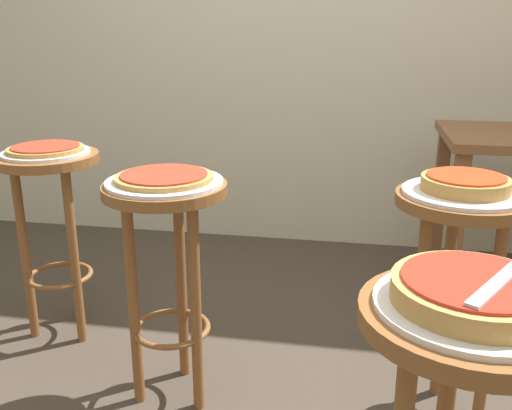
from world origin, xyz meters
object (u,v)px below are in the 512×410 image
at_px(pizza_foreground, 474,291).
at_px(serving_plate_rear, 46,153).
at_px(stool_leftside, 457,258).
at_px(pizza_server_knife, 497,283).
at_px(stool_foreground, 459,407).
at_px(pizza_leftside, 465,183).
at_px(serving_plate_middle, 164,182).
at_px(stool_middle, 168,244).
at_px(serving_plate_foreground, 472,306).
at_px(serving_plate_leftside, 464,193).
at_px(stool_rear, 52,204).
at_px(pizza_rear, 46,148).
at_px(pizza_middle, 164,177).

relative_size(pizza_foreground, serving_plate_rear, 0.86).
relative_size(pizza_foreground, stool_leftside, 0.37).
bearing_deg(pizza_server_knife, stool_foreground, 87.66).
xyz_separation_m(pizza_leftside, serving_plate_rear, (-1.48, 0.29, -0.03)).
relative_size(serving_plate_middle, serving_plate_rear, 1.11).
xyz_separation_m(pizza_foreground, stool_middle, (-0.79, 0.69, -0.23)).
bearing_deg(pizza_foreground, serving_plate_middle, 139.11).
distance_m(serving_plate_foreground, pizza_foreground, 0.03).
distance_m(serving_plate_leftside, stool_rear, 1.52).
xyz_separation_m(stool_middle, pizza_rear, (-0.58, 0.33, 0.22)).
xyz_separation_m(stool_rear, serving_plate_rear, (-0.00, 0.00, 0.21)).
height_order(pizza_middle, pizza_rear, same).
bearing_deg(serving_plate_rear, serving_plate_foreground, -36.34).
height_order(pizza_middle, serving_plate_leftside, pizza_middle).
distance_m(pizza_middle, pizza_rear, 0.67).
relative_size(stool_foreground, stool_leftside, 1.00).
xyz_separation_m(stool_foreground, serving_plate_rear, (-1.37, 1.01, 0.21)).
distance_m(pizza_leftside, serving_plate_rear, 1.51).
height_order(stool_leftside, serving_plate_rear, serving_plate_rear).
bearing_deg(serving_plate_leftside, stool_foreground, -98.06).
relative_size(serving_plate_leftside, pizza_rear, 1.25).
xyz_separation_m(stool_middle, stool_rear, (-0.58, 0.33, 0.00)).
distance_m(pizza_middle, stool_rear, 0.70).
bearing_deg(pizza_rear, stool_middle, -29.21).
bearing_deg(serving_plate_middle, pizza_leftside, 2.61).
relative_size(pizza_foreground, serving_plate_leftside, 0.80).
bearing_deg(pizza_middle, stool_leftside, 2.61).
height_order(pizza_middle, stool_rear, pizza_middle).
distance_m(pizza_foreground, pizza_middle, 1.05).
relative_size(stool_leftside, pizza_server_knife, 3.44).
bearing_deg(stool_middle, stool_leftside, 2.61).
xyz_separation_m(pizza_foreground, pizza_server_knife, (0.03, -0.02, 0.03)).
bearing_deg(pizza_server_knife, stool_leftside, 25.77).
distance_m(serving_plate_middle, stool_rear, 0.70).
distance_m(pizza_middle, serving_plate_leftside, 0.90).
bearing_deg(serving_plate_leftside, stool_middle, -177.39).
bearing_deg(stool_leftside, stool_middle, -177.39).
xyz_separation_m(serving_plate_leftside, serving_plate_rear, (-1.48, 0.29, 0.00)).
bearing_deg(pizza_middle, serving_plate_foreground, -40.89).
distance_m(stool_leftside, serving_plate_leftside, 0.21).
bearing_deg(stool_leftside, stool_foreground, -98.06).
bearing_deg(serving_plate_rear, serving_plate_leftside, -10.94).
xyz_separation_m(pizza_middle, serving_plate_rear, (-0.58, 0.33, -0.02)).
height_order(pizza_middle, stool_leftside, pizza_middle).
bearing_deg(pizza_foreground, serving_plate_rear, 143.66).
distance_m(stool_middle, stool_leftside, 0.90).
height_order(stool_foreground, pizza_server_knife, pizza_server_knife).
distance_m(pizza_foreground, pizza_server_knife, 0.04).
bearing_deg(serving_plate_middle, serving_plate_rear, 150.79).
distance_m(stool_middle, serving_plate_middle, 0.21).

